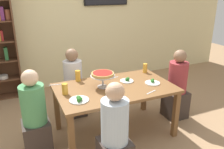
{
  "coord_description": "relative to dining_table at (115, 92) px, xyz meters",
  "views": [
    {
      "loc": [
        -1.26,
        -2.75,
        2.05
      ],
      "look_at": [
        0.0,
        0.1,
        0.89
      ],
      "focal_mm": 37.77,
      "sensor_mm": 36.0,
      "label": 1
    }
  ],
  "objects": [
    {
      "name": "water_glass_clear_near",
      "position": [
        -0.09,
        0.39,
        0.14
      ],
      "size": [
        0.07,
        0.07,
        0.1
      ],
      "primitive_type": "cylinder",
      "color": "white",
      "rests_on": "dining_table"
    },
    {
      "name": "salad_plate_spare",
      "position": [
        -0.58,
        -0.22,
        0.11
      ],
      "size": [
        0.25,
        0.25,
        0.07
      ],
      "color": "white",
      "rests_on": "dining_table"
    },
    {
      "name": "deep_dish_pizza_stand",
      "position": [
        -0.16,
        0.06,
        0.26
      ],
      "size": [
        0.34,
        0.34,
        0.22
      ],
      "color": "silver",
      "rests_on": "dining_table"
    },
    {
      "name": "beer_glass_amber_tall",
      "position": [
        -0.69,
        0.04,
        0.16
      ],
      "size": [
        0.08,
        0.08,
        0.15
      ],
      "primitive_type": "cylinder",
      "color": "gold",
      "rests_on": "dining_table"
    },
    {
      "name": "beer_glass_amber_short",
      "position": [
        -0.41,
        0.42,
        0.17
      ],
      "size": [
        0.08,
        0.08,
        0.16
      ],
      "primitive_type": "cylinder",
      "color": "gold",
      "rests_on": "dining_table"
    },
    {
      "name": "rear_partition",
      "position": [
        0.0,
        2.2,
        0.75
      ],
      "size": [
        8.0,
        0.12,
        2.8
      ],
      "primitive_type": "cube",
      "color": "beige",
      "rests_on": "ground_plane"
    },
    {
      "name": "cutlery_fork_near",
      "position": [
        -0.75,
        0.41,
        0.09
      ],
      "size": [
        0.18,
        0.05,
        0.0
      ],
      "primitive_type": "cube",
      "rotation": [
        0.0,
        0.0,
        2.97
      ],
      "color": "silver",
      "rests_on": "dining_table"
    },
    {
      "name": "cutlery_knife_far",
      "position": [
        0.36,
        -0.36,
        0.09
      ],
      "size": [
        0.17,
        0.08,
        0.0
      ],
      "primitive_type": "cube",
      "rotation": [
        0.0,
        0.0,
        0.34
      ],
      "color": "silver",
      "rests_on": "dining_table"
    },
    {
      "name": "diner_near_left",
      "position": [
        -0.35,
        -0.76,
        -0.16
      ],
      "size": [
        0.34,
        0.34,
        1.15
      ],
      "rotation": [
        0.0,
        0.0,
        1.57
      ],
      "color": "#382D28",
      "rests_on": "ground_plane"
    },
    {
      "name": "salad_plate_far_diner",
      "position": [
        0.25,
        0.11,
        0.1
      ],
      "size": [
        0.2,
        0.2,
        0.07
      ],
      "color": "white",
      "rests_on": "dining_table"
    },
    {
      "name": "cutlery_knife_near",
      "position": [
        -0.23,
        -0.39,
        0.09
      ],
      "size": [
        0.18,
        0.04,
        0.0
      ],
      "primitive_type": "cube",
      "rotation": [
        0.0,
        0.0,
        0.12
      ],
      "color": "silver",
      "rests_on": "dining_table"
    },
    {
      "name": "diner_head_east",
      "position": [
        1.12,
        0.03,
        -0.16
      ],
      "size": [
        0.34,
        0.34,
        1.15
      ],
      "rotation": [
        0.0,
        0.0,
        3.14
      ],
      "color": "#382D28",
      "rests_on": "ground_plane"
    },
    {
      "name": "diner_far_left",
      "position": [
        -0.4,
        0.77,
        -0.16
      ],
      "size": [
        0.34,
        0.34,
        1.15
      ],
      "rotation": [
        0.0,
        0.0,
        -1.57
      ],
      "color": "#382D28",
      "rests_on": "ground_plane"
    },
    {
      "name": "dining_table",
      "position": [
        0.0,
        0.0,
        0.0
      ],
      "size": [
        1.63,
        0.98,
        0.74
      ],
      "color": "brown",
      "rests_on": "ground_plane"
    },
    {
      "name": "salad_plate_near_diner",
      "position": [
        0.55,
        -0.1,
        0.1
      ],
      "size": [
        0.22,
        0.22,
        0.06
      ],
      "color": "white",
      "rests_on": "dining_table"
    },
    {
      "name": "ground_plane",
      "position": [
        0.0,
        0.0,
        -0.65
      ],
      "size": [
        12.0,
        12.0,
        0.0
      ],
      "primitive_type": "plane",
      "color": "#9E7A56"
    },
    {
      "name": "cutlery_fork_far",
      "position": [
        0.12,
        0.31,
        0.09
      ],
      "size": [
        0.18,
        0.07,
        0.0
      ],
      "primitive_type": "cube",
      "rotation": [
        0.0,
        0.0,
        3.45
      ],
      "color": "silver",
      "rests_on": "dining_table"
    },
    {
      "name": "diner_head_west",
      "position": [
        -1.1,
        -0.01,
        -0.16
      ],
      "size": [
        0.34,
        0.34,
        1.15
      ],
      "color": "#382D28",
      "rests_on": "ground_plane"
    },
    {
      "name": "beer_glass_amber_spare",
      "position": [
        0.69,
        0.34,
        0.16
      ],
      "size": [
        0.07,
        0.07,
        0.15
      ],
      "primitive_type": "cylinder",
      "color": "gold",
      "rests_on": "dining_table"
    }
  ]
}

